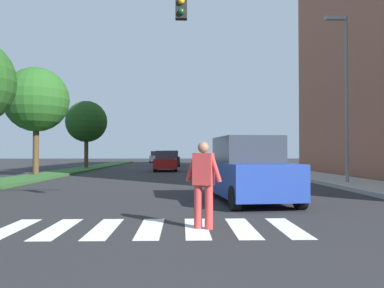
{
  "coord_description": "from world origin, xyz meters",
  "views": [
    {
      "loc": [
        0.6,
        0.48,
        1.48
      ],
      "look_at": [
        1.06,
        17.87,
        1.85
      ],
      "focal_mm": 37.48,
      "sensor_mm": 36.0,
      "label": 1
    }
  ],
  "objects_px": {
    "tree_distant": "(86,122)",
    "street_lamp_right": "(344,83)",
    "sedan_far_horizon": "(157,157)",
    "pedestrian_performer": "(203,181)",
    "suv_crossing": "(248,171)",
    "sedan_midblock": "(165,162)",
    "tree_far": "(36,100)",
    "sedan_distant": "(170,159)"
  },
  "relations": [
    {
      "from": "tree_distant",
      "to": "street_lamp_right",
      "type": "height_order",
      "value": "street_lamp_right"
    },
    {
      "from": "tree_distant",
      "to": "sedan_far_horizon",
      "type": "height_order",
      "value": "tree_distant"
    },
    {
      "from": "pedestrian_performer",
      "to": "suv_crossing",
      "type": "height_order",
      "value": "suv_crossing"
    },
    {
      "from": "suv_crossing",
      "to": "sedan_midblock",
      "type": "xyz_separation_m",
      "value": [
        -3.32,
        20.04,
        -0.17
      ]
    },
    {
      "from": "street_lamp_right",
      "to": "sedan_midblock",
      "type": "relative_size",
      "value": 1.67
    },
    {
      "from": "sedan_midblock",
      "to": "street_lamp_right",
      "type": "bearing_deg",
      "value": -59.22
    },
    {
      "from": "suv_crossing",
      "to": "sedan_far_horizon",
      "type": "height_order",
      "value": "suv_crossing"
    },
    {
      "from": "tree_far",
      "to": "sedan_far_horizon",
      "type": "xyz_separation_m",
      "value": [
        5.2,
        34.84,
        -3.91
      ]
    },
    {
      "from": "sedan_far_horizon",
      "to": "street_lamp_right",
      "type": "bearing_deg",
      "value": -75.24
    },
    {
      "from": "street_lamp_right",
      "to": "sedan_far_horizon",
      "type": "distance_m",
      "value": 43.28
    },
    {
      "from": "tree_distant",
      "to": "street_lamp_right",
      "type": "distance_m",
      "value": 24.19
    },
    {
      "from": "suv_crossing",
      "to": "sedan_midblock",
      "type": "height_order",
      "value": "suv_crossing"
    },
    {
      "from": "street_lamp_right",
      "to": "sedan_distant",
      "type": "bearing_deg",
      "value": 108.07
    },
    {
      "from": "street_lamp_right",
      "to": "sedan_far_horizon",
      "type": "relative_size",
      "value": 1.7
    },
    {
      "from": "tree_far",
      "to": "sedan_distant",
      "type": "height_order",
      "value": "tree_far"
    },
    {
      "from": "tree_far",
      "to": "tree_distant",
      "type": "relative_size",
      "value": 1.1
    },
    {
      "from": "tree_far",
      "to": "pedestrian_performer",
      "type": "distance_m",
      "value": 19.56
    },
    {
      "from": "tree_distant",
      "to": "pedestrian_performer",
      "type": "height_order",
      "value": "tree_distant"
    },
    {
      "from": "tree_far",
      "to": "sedan_far_horizon",
      "type": "distance_m",
      "value": 35.44
    },
    {
      "from": "tree_distant",
      "to": "suv_crossing",
      "type": "bearing_deg",
      "value": -66.15
    },
    {
      "from": "tree_distant",
      "to": "sedan_midblock",
      "type": "xyz_separation_m",
      "value": [
        7.23,
        -3.82,
        -3.49
      ]
    },
    {
      "from": "sedan_distant",
      "to": "sedan_far_horizon",
      "type": "distance_m",
      "value": 15.51
    },
    {
      "from": "sedan_distant",
      "to": "pedestrian_performer",
      "type": "bearing_deg",
      "value": -87.31
    },
    {
      "from": "pedestrian_performer",
      "to": "sedan_far_horizon",
      "type": "height_order",
      "value": "sedan_far_horizon"
    },
    {
      "from": "sedan_far_horizon",
      "to": "pedestrian_performer",
      "type": "bearing_deg",
      "value": -85.47
    },
    {
      "from": "suv_crossing",
      "to": "sedan_midblock",
      "type": "relative_size",
      "value": 1.06
    },
    {
      "from": "sedan_distant",
      "to": "sedan_midblock",
      "type": "bearing_deg",
      "value": -90.05
    },
    {
      "from": "tree_distant",
      "to": "pedestrian_performer",
      "type": "xyz_separation_m",
      "value": [
        8.95,
        -28.22,
        -3.31
      ]
    },
    {
      "from": "tree_far",
      "to": "sedan_far_horizon",
      "type": "height_order",
      "value": "tree_far"
    },
    {
      "from": "sedan_midblock",
      "to": "sedan_distant",
      "type": "relative_size",
      "value": 0.97
    },
    {
      "from": "tree_far",
      "to": "sedan_midblock",
      "type": "bearing_deg",
      "value": 45.15
    },
    {
      "from": "suv_crossing",
      "to": "tree_distant",
      "type": "bearing_deg",
      "value": 113.85
    },
    {
      "from": "tree_far",
      "to": "street_lamp_right",
      "type": "distance_m",
      "value": 17.57
    },
    {
      "from": "tree_distant",
      "to": "sedan_far_horizon",
      "type": "distance_m",
      "value": 24.16
    },
    {
      "from": "tree_far",
      "to": "sedan_distant",
      "type": "xyz_separation_m",
      "value": [
        7.58,
        19.51,
        -3.91
      ]
    },
    {
      "from": "sedan_midblock",
      "to": "pedestrian_performer",
      "type": "bearing_deg",
      "value": -85.97
    },
    {
      "from": "suv_crossing",
      "to": "sedan_distant",
      "type": "xyz_separation_m",
      "value": [
        -3.31,
        31.94,
        -0.14
      ]
    },
    {
      "from": "pedestrian_performer",
      "to": "sedan_far_horizon",
      "type": "xyz_separation_m",
      "value": [
        -4.09,
        51.63,
        -0.15
      ]
    },
    {
      "from": "sedan_midblock",
      "to": "sedan_distant",
      "type": "distance_m",
      "value": 11.9
    },
    {
      "from": "tree_far",
      "to": "pedestrian_performer",
      "type": "relative_size",
      "value": 3.86
    },
    {
      "from": "pedestrian_performer",
      "to": "sedan_midblock",
      "type": "distance_m",
      "value": 24.47
    },
    {
      "from": "tree_far",
      "to": "sedan_midblock",
      "type": "xyz_separation_m",
      "value": [
        7.57,
        7.61,
        -3.94
      ]
    }
  ]
}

